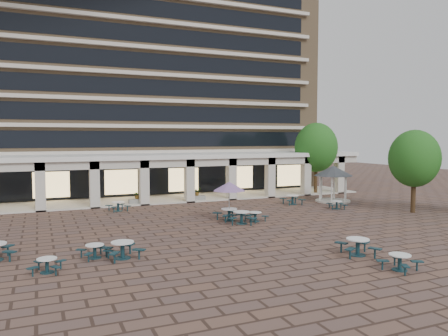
{
  "coord_description": "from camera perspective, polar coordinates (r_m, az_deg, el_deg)",
  "views": [
    {
      "loc": [
        -10.62,
        -25.6,
        5.96
      ],
      "look_at": [
        1.57,
        3.0,
        3.78
      ],
      "focal_mm": 35.0,
      "sensor_mm": 36.0,
      "label": 1
    }
  ],
  "objects": [
    {
      "name": "picnic_table_0",
      "position": [
        22.42,
        -13.12,
        -10.19
      ],
      "size": [
        2.1,
        2.1,
        0.84
      ],
      "rotation": [
        0.0,
        0.0,
        0.17
      ],
      "color": "#13323A",
      "rests_on": "ground"
    },
    {
      "name": "picnic_table_1",
      "position": [
        22.86,
        -16.53,
        -10.22
      ],
      "size": [
        1.77,
        1.77,
        0.68
      ],
      "rotation": [
        0.0,
        0.0,
        0.25
      ],
      "color": "#13323A",
      "rests_on": "ground"
    },
    {
      "name": "tree_east_a",
      "position": [
        37.64,
        23.61,
        1.13
      ],
      "size": [
        3.95,
        3.95,
        6.59
      ],
      "color": "#452F1B",
      "rests_on": "ground"
    },
    {
      "name": "picnic_table_2",
      "position": [
        21.52,
        21.98,
        -11.17
      ],
      "size": [
        1.92,
        1.92,
        0.73
      ],
      "rotation": [
        0.0,
        0.0,
        0.29
      ],
      "color": "#13323A",
      "rests_on": "ground"
    },
    {
      "name": "apartment_building",
      "position": [
        52.58,
        -11.46,
        11.18
      ],
      "size": [
        40.0,
        15.5,
        25.2
      ],
      "color": "#937553",
      "rests_on": "ground"
    },
    {
      "name": "picnic_table_7",
      "position": [
        37.73,
        14.51,
        -4.59
      ],
      "size": [
        1.85,
        1.85,
        0.68
      ],
      "rotation": [
        0.0,
        0.0,
        -0.38
      ],
      "color": "#13323A",
      "rests_on": "ground"
    },
    {
      "name": "picnic_table_9",
      "position": [
        30.35,
        2.3,
        -6.33
      ],
      "size": [
        2.37,
        2.37,
        0.86
      ],
      "rotation": [
        0.0,
        0.0,
        -0.42
      ],
      "color": "#13323A",
      "rests_on": "ground"
    },
    {
      "name": "picnic_table_12",
      "position": [
        36.49,
        -13.66,
        -4.78
      ],
      "size": [
        1.94,
        1.94,
        0.77
      ],
      "rotation": [
        0.0,
        0.0,
        0.19
      ],
      "color": "#13323A",
      "rests_on": "ground"
    },
    {
      "name": "picnic_table_10",
      "position": [
        31.23,
        4.1,
        -6.25
      ],
      "size": [
        1.82,
        1.82,
        0.68
      ],
      "rotation": [
        0.0,
        0.0,
        0.31
      ],
      "color": "#13323A",
      "rests_on": "ground"
    },
    {
      "name": "planter_right",
      "position": [
        41.21,
        -3.53,
        -3.61
      ],
      "size": [
        1.5,
        0.75,
        1.26
      ],
      "color": "gray",
      "rests_on": "ground"
    },
    {
      "name": "ground",
      "position": [
        28.35,
        -0.55,
        -8.13
      ],
      "size": [
        120.0,
        120.0,
        0.0
      ],
      "primitive_type": "plane",
      "color": "brown",
      "rests_on": "ground"
    },
    {
      "name": "picnic_table_5",
      "position": [
        21.18,
        -22.12,
        -11.55
      ],
      "size": [
        1.69,
        1.69,
        0.65
      ],
      "rotation": [
        0.0,
        0.0,
        -0.26
      ],
      "color": "#13323A",
      "rests_on": "ground"
    },
    {
      "name": "gazebo",
      "position": [
        41.64,
        14.07,
        -0.88
      ],
      "size": [
        3.57,
        3.57,
        3.33
      ],
      "rotation": [
        0.0,
        0.0,
        -0.21
      ],
      "color": "beige",
      "rests_on": "ground"
    },
    {
      "name": "picnic_table_6",
      "position": [
        31.27,
        0.68,
        -2.62
      ],
      "size": [
        2.4,
        2.4,
        2.77
      ],
      "rotation": [
        0.0,
        0.0,
        0.09
      ],
      "color": "#13323A",
      "rests_on": "ground"
    },
    {
      "name": "tree_east_c",
      "position": [
        47.11,
        11.95,
        2.64
      ],
      "size": [
        4.52,
        4.52,
        7.53
      ],
      "color": "#452F1B",
      "rests_on": "ground"
    },
    {
      "name": "picnic_table_13",
      "position": [
        39.45,
        8.95,
        -4.0
      ],
      "size": [
        2.0,
        2.0,
        0.84
      ],
      "rotation": [
        0.0,
        0.0,
        -0.09
      ],
      "color": "#13323A",
      "rests_on": "ground"
    },
    {
      "name": "picnic_table_3",
      "position": [
        23.4,
        17.07,
        -9.63
      ],
      "size": [
        2.3,
        2.3,
        0.86
      ],
      "rotation": [
        0.0,
        0.0,
        -0.32
      ],
      "color": "#13323A",
      "rests_on": "ground"
    },
    {
      "name": "planter_left",
      "position": [
        39.7,
        -11.25,
        -3.99
      ],
      "size": [
        1.5,
        0.67,
        1.24
      ],
      "color": "gray",
      "rests_on": "ground"
    },
    {
      "name": "retail_arcade",
      "position": [
        41.88,
        -8.33,
        -0.09
      ],
      "size": [
        42.0,
        6.6,
        4.4
      ],
      "color": "white",
      "rests_on": "ground"
    }
  ]
}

